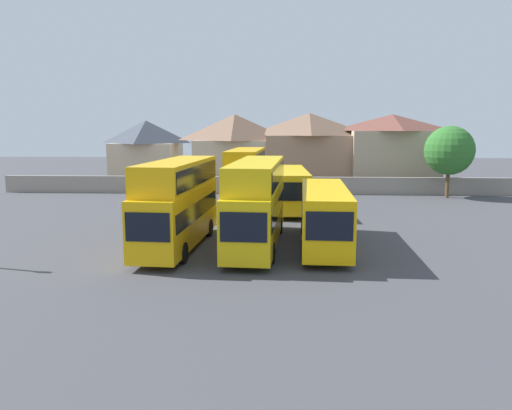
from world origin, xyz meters
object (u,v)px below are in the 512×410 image
bus_1 (178,199)px  house_terrace_centre (235,150)px  tree_left_of_lot (449,151)px  bus_3 (324,214)px  bus_5 (291,187)px  bus_2 (257,199)px  house_terrace_far_right (391,151)px  bus_4 (246,176)px  house_terrace_left (147,152)px  house_terrace_right (309,150)px

bus_1 → house_terrace_centre: 30.15m
house_terrace_centre → bus_1: bearing=-90.9°
tree_left_of_lot → bus_3: bearing=-123.1°
tree_left_of_lot → bus_5: bearing=-152.2°
bus_2 → house_terrace_centre: size_ratio=1.25×
tree_left_of_lot → house_terrace_centre: bearing=159.4°
house_terrace_far_right → tree_left_of_lot: bearing=-64.9°
bus_2 → bus_4: size_ratio=1.16×
house_terrace_centre → tree_left_of_lot: (21.89, -8.21, 0.36)m
bus_1 → house_terrace_far_right: size_ratio=1.07×
house_terrace_far_right → bus_1: bearing=-121.5°
bus_4 → house_terrace_centre: house_terrace_centre is taller
bus_4 → house_terrace_far_right: (15.60, 16.07, 1.42)m
bus_1 → bus_3: bus_1 is taller
bus_2 → house_terrace_left: (-14.93, 31.24, 1.15)m
bus_1 → bus_2: (4.49, 0.62, -0.02)m
bus_5 → house_terrace_right: (2.31, 16.54, 2.42)m
bus_4 → bus_3: bearing=24.6°
bus_3 → house_terrace_left: house_terrace_left is taller
bus_4 → bus_1: bearing=-9.1°
bus_2 → bus_1: bearing=-79.1°
bus_2 → bus_4: 13.55m
bus_5 → house_terrace_centre: house_terrace_centre is taller
bus_2 → bus_4: bearing=-170.1°
bus_5 → bus_2: bearing=-11.9°
house_terrace_centre → house_terrace_far_right: house_terrace_centre is taller
house_terrace_far_right → bus_5: bearing=-125.5°
bus_2 → bus_4: bus_4 is taller
house_terrace_centre → bus_2: bearing=-82.2°
house_terrace_left → house_terrace_right: bearing=-4.8°
bus_2 → house_terrace_centre: (-4.04, 29.49, 1.50)m
bus_4 → house_terrace_centre: size_ratio=1.08×
bus_2 → bus_3: (3.91, -0.08, -0.83)m
bus_4 → house_terrace_right: bearing=161.5°
bus_4 → house_terrace_left: house_terrace_left is taller
bus_2 → tree_left_of_lot: bearing=143.1°
house_terrace_left → house_terrace_far_right: (28.92, -1.72, 0.31)m
house_terrace_far_right → tree_left_of_lot: house_terrace_far_right is taller
house_terrace_far_right → bus_3: bearing=-108.8°
bus_4 → bus_5: bearing=86.6°
house_terrace_right → house_terrace_centre: bearing=-179.3°
bus_3 → house_terrace_left: (-18.84, 31.32, 1.98)m
house_terrace_centre → bus_3: bearing=-75.0°
bus_3 → house_terrace_right: 29.78m
house_terrace_centre → tree_left_of_lot: bearing=-20.6°
bus_5 → tree_left_of_lot: (15.58, 8.22, 2.71)m
bus_2 → bus_5: bearing=173.2°
bus_1 → house_terrace_far_right: 35.38m
house_terrace_centre → house_terrace_far_right: size_ratio=0.94×
house_terrace_left → house_terrace_far_right: house_terrace_far_right is taller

